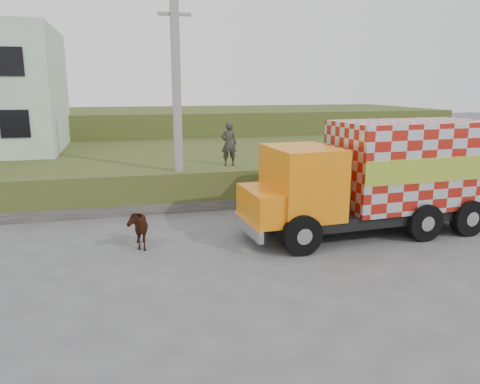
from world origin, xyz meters
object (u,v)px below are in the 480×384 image
object	(u,v)px
pedestrian	(229,144)
cow	(137,227)
utility_pole	(177,103)
cargo_truck	(379,176)

from	to	relation	value
pedestrian	cow	bearing A→B (deg)	58.55
pedestrian	utility_pole	bearing A→B (deg)	28.94
utility_pole	cargo_truck	xyz separation A→B (m)	(5.90, -4.50, -2.22)
cow	utility_pole	bearing A→B (deg)	62.62
cargo_truck	cow	bearing A→B (deg)	173.42
cargo_truck	pedestrian	bearing A→B (deg)	121.55
utility_pole	cow	bearing A→B (deg)	-113.71
cargo_truck	pedestrian	distance (m)	6.56
cow	pedestrian	size ratio (longest dim) A/B	0.81
utility_pole	cargo_truck	size ratio (longest dim) A/B	0.98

